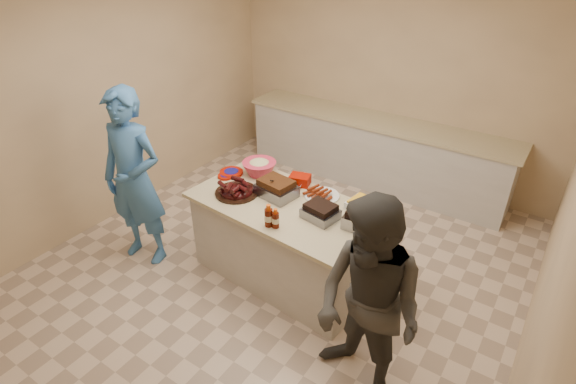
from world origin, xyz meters
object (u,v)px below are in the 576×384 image
Objects in this scene: mustard_bottle at (279,194)px; rib_platter at (237,193)px; roasting_pan at (363,226)px; plastic_cup at (251,173)px; island at (285,274)px; guest_blue at (149,254)px; bbq_bottle_a at (269,226)px; bbq_bottle_b at (276,227)px; coleslaw_bowl at (260,174)px.

rib_platter is at bearing -148.54° from mustard_bottle.
roasting_pan is 3.14× the size of plastic_cup.
island is 0.97× the size of guest_blue.
guest_blue is at bearing -152.64° from mustard_bottle.
rib_platter reaches higher than plastic_cup.
plastic_cup is (-1.37, 0.22, 0.00)m from roasting_pan.
plastic_cup is 0.05× the size of guest_blue.
guest_blue is (-0.78, -0.84, -0.85)m from plastic_cup.
bbq_bottle_a reaches higher than mustard_bottle.
bbq_bottle_b reaches higher than guest_blue.
bbq_bottle_b reaches higher than island.
bbq_bottle_a reaches higher than bbq_bottle_b.
coleslaw_bowl reaches higher than guest_blue.
island reaches higher than guest_blue.
mustard_bottle is at bearing 174.25° from roasting_pan.
mustard_bottle is 0.07× the size of guest_blue.
bbq_bottle_a is at bearing -48.18° from coleslaw_bowl.
mustard_bottle reaches higher than guest_blue.
rib_platter is 0.43m from coleslaw_bowl.
plastic_cup is (-0.48, 0.19, 0.00)m from mustard_bottle.
roasting_pan is at bearing 33.70° from bbq_bottle_a.
mustard_bottle is (-0.14, 0.11, 0.85)m from island.
rib_platter reaches higher than island.
bbq_bottle_a is 0.53m from mustard_bottle.
mustard_bottle is at bearing 115.55° from bbq_bottle_a.
coleslaw_bowl is at bearing 34.13° from guest_blue.
rib_platter is at bearing 155.04° from bbq_bottle_a.
rib_platter is 1.25m from roasting_pan.
coleslaw_bowl reaches higher than mustard_bottle.
bbq_bottle_a is (0.08, -0.37, 0.85)m from island.
roasting_pan is at bearing 35.35° from bbq_bottle_b.
guest_blue is at bearing -154.25° from rib_platter.
rib_platter is at bearing -83.18° from coleslaw_bowl.
island is at bearing -31.26° from coleslaw_bowl.
coleslaw_bowl is at bearing 20.60° from plastic_cup.
bbq_bottle_b is (0.14, -0.35, 0.85)m from island.
rib_platter is 0.42m from plastic_cup.
bbq_bottle_b is at bearing 13.69° from bbq_bottle_a.
plastic_cup is at bearing 159.43° from island.
guest_blue is (-1.26, -0.65, -0.85)m from mustard_bottle.
bbq_bottle_a is (-0.67, -0.44, 0.00)m from roasting_pan.
coleslaw_bowl reaches higher than island.
bbq_bottle_b is 1.78m from guest_blue.
island is 19.36× the size of plastic_cup.
guest_blue is at bearing -172.87° from bbq_bottle_b.
mustard_bottle reaches higher than plastic_cup.
coleslaw_bowl reaches higher than bbq_bottle_b.
coleslaw_bowl is 1.92× the size of bbq_bottle_b.
coleslaw_bowl is 0.96m from bbq_bottle_b.
island is 8.61× the size of bbq_bottle_a.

